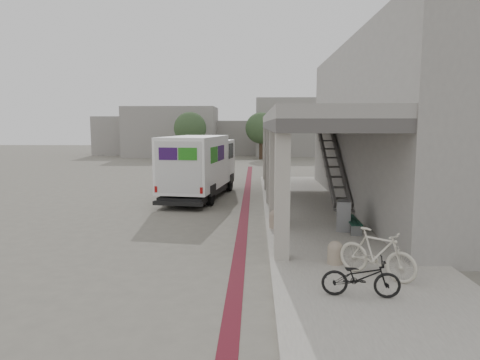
{
  "coord_description": "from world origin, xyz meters",
  "views": [
    {
      "loc": [
        1.42,
        -14.17,
        3.52
      ],
      "look_at": [
        0.89,
        0.71,
        1.6
      ],
      "focal_mm": 32.0,
      "sensor_mm": 36.0,
      "label": 1
    }
  ],
  "objects_px": {
    "fedex_truck": "(200,165)",
    "bicycle_black": "(361,277)",
    "bench": "(352,223)",
    "bicycle_cream": "(377,253)",
    "utility_cabinet": "(344,216)"
  },
  "relations": [
    {
      "from": "utility_cabinet",
      "to": "bicycle_black",
      "type": "relative_size",
      "value": 0.63
    },
    {
      "from": "bench",
      "to": "fedex_truck",
      "type": "bearing_deg",
      "value": 132.62
    },
    {
      "from": "bicycle_black",
      "to": "fedex_truck",
      "type": "bearing_deg",
      "value": 27.24
    },
    {
      "from": "fedex_truck",
      "to": "bench",
      "type": "distance_m",
      "value": 9.06
    },
    {
      "from": "fedex_truck",
      "to": "bicycle_black",
      "type": "height_order",
      "value": "fedex_truck"
    },
    {
      "from": "fedex_truck",
      "to": "bicycle_black",
      "type": "bearing_deg",
      "value": -60.55
    },
    {
      "from": "utility_cabinet",
      "to": "bicycle_black",
      "type": "xyz_separation_m",
      "value": [
        -0.77,
        -5.44,
        -0.08
      ]
    },
    {
      "from": "fedex_truck",
      "to": "bicycle_cream",
      "type": "bearing_deg",
      "value": -55.97
    },
    {
      "from": "fedex_truck",
      "to": "utility_cabinet",
      "type": "height_order",
      "value": "fedex_truck"
    },
    {
      "from": "bench",
      "to": "utility_cabinet",
      "type": "relative_size",
      "value": 1.65
    },
    {
      "from": "bench",
      "to": "bicycle_cream",
      "type": "distance_m",
      "value": 4.31
    },
    {
      "from": "bicycle_black",
      "to": "bicycle_cream",
      "type": "distance_m",
      "value": 1.29
    },
    {
      "from": "fedex_truck",
      "to": "bench",
      "type": "relative_size",
      "value": 4.53
    },
    {
      "from": "bench",
      "to": "bicycle_black",
      "type": "height_order",
      "value": "bicycle_black"
    },
    {
      "from": "fedex_truck",
      "to": "bicycle_cream",
      "type": "distance_m",
      "value": 12.39
    }
  ]
}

